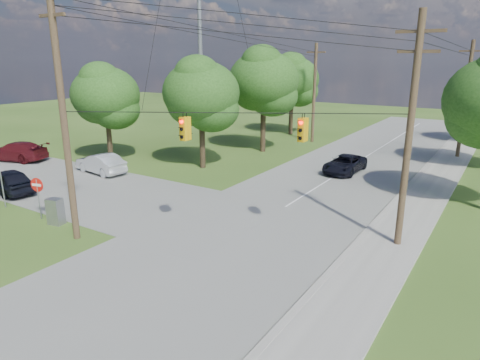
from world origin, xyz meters
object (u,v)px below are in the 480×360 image
Objects in this scene: car_cross_silver at (101,163)px; control_cabinet at (55,212)px; pole_sw at (63,111)px; do_not_enter_sign at (37,189)px; pole_north_w at (314,92)px; pole_north_e at (465,99)px; car_main_north at (345,164)px; pole_ne at (410,131)px; car_cross_dark at (8,181)px; car_cross_far at (16,151)px.

car_cross_silver reaches higher than control_cabinet.
pole_sw reaches higher than do_not_enter_sign.
pole_north_e is at bearing 0.00° from pole_north_w.
pole_north_w is at bearing 126.43° from car_main_north.
pole_north_e is 33.96m from do_not_enter_sign.
pole_north_w is 22.76m from car_cross_silver.
do_not_enter_sign reaches higher than car_cross_silver.
pole_sw is 5.10× the size of do_not_enter_sign.
pole_north_e and pole_north_w have the same top height.
pole_ne is at bearing -90.00° from pole_north_e.
do_not_enter_sign is (-17.34, -29.00, -3.41)m from pole_north_e.
pole_ne is 1.05× the size of pole_north_e.
car_cross_dark is at bearing -2.17° from car_cross_silver.
control_cabinet is at bearing -114.83° from car_main_north.
car_cross_far is (-31.78, 0.17, -4.63)m from pole_ne.
do_not_enter_sign is at bearing -158.01° from pole_ne.
car_cross_silver is 0.83× the size of car_cross_far.
do_not_enter_sign reaches higher than car_cross_dark.
pole_ne is 1.05× the size of pole_north_w.
pole_ne is 22.84m from car_cross_silver.
car_cross_far is (-18.28, 7.77, -5.39)m from pole_sw.
control_cabinet is at bearing 44.42° from car_cross_silver.
car_cross_silver is at bearing 80.19° from car_cross_far.
pole_north_e is at bearing 50.30° from control_cabinet.
pole_north_e is at bearing 42.73° from do_not_enter_sign.
car_cross_silver is at bearing 134.75° from pole_sw.
car_main_north is at bearing 43.79° from do_not_enter_sign.
pole_north_e is at bearing 146.59° from car_cross_dark.
car_cross_dark is (-23.38, -27.30, -4.30)m from pole_north_e.
pole_north_e is 30.75m from car_cross_silver.
do_not_enter_sign is at bearing 81.44° from car_cross_dark.
control_cabinet is at bearing -118.83° from pole_north_e.
pole_north_w is at bearing 180.00° from pole_north_e.
car_cross_dark is 1.01× the size of car_cross_silver.
car_cross_silver is (-22.32, -20.70, -4.33)m from pole_north_e.
car_cross_far is 16.15m from do_not_enter_sign.
pole_ne is 32.12m from car_cross_far.
pole_north_w is (-13.90, 22.00, -0.34)m from pole_ne.
car_main_north is 2.02× the size of do_not_enter_sign.
car_cross_far is (-8.40, 5.47, 0.01)m from car_cross_dark.
pole_ne is 22.00m from pole_north_e.
car_cross_silver is 9.53m from car_cross_far.
pole_north_w is at bearing 66.84° from do_not_enter_sign.
pole_north_e reaches higher than car_main_north.
pole_north_e is at bearing 139.81° from car_cross_silver.
car_main_north is (7.21, -10.41, -4.44)m from pole_north_w.
car_cross_far is 1.17× the size of car_main_north.
pole_sw reaches higher than control_cabinet.
control_cabinet is (-15.96, -7.00, -4.76)m from pole_ne.
control_cabinet is (-9.28, -18.59, 0.02)m from car_main_north.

